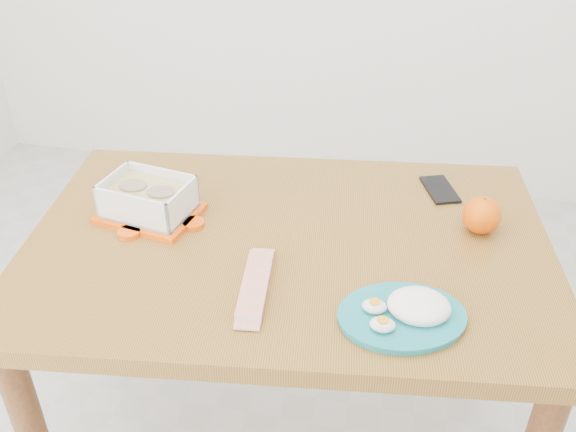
% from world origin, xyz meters
% --- Properties ---
extents(dining_table, '(1.19, 0.87, 0.75)m').
position_xyz_m(dining_table, '(0.06, 0.15, 0.64)').
color(dining_table, olive).
rests_on(dining_table, ground).
extents(food_container, '(0.23, 0.19, 0.09)m').
position_xyz_m(food_container, '(-0.26, 0.18, 0.79)').
color(food_container, '#F25207').
rests_on(food_container, dining_table).
extents(orange_fruit, '(0.08, 0.08, 0.08)m').
position_xyz_m(orange_fruit, '(0.45, 0.27, 0.79)').
color(orange_fruit, '#E16304').
rests_on(orange_fruit, dining_table).
extents(rice_plate, '(0.29, 0.29, 0.06)m').
position_xyz_m(rice_plate, '(0.32, -0.04, 0.77)').
color(rice_plate, '#187984').
rests_on(rice_plate, dining_table).
extents(candy_bar, '(0.07, 0.20, 0.02)m').
position_xyz_m(candy_bar, '(0.03, -0.02, 0.76)').
color(candy_bar, red).
rests_on(candy_bar, dining_table).
extents(smartphone, '(0.10, 0.14, 0.01)m').
position_xyz_m(smartphone, '(0.37, 0.43, 0.75)').
color(smartphone, black).
rests_on(smartphone, dining_table).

